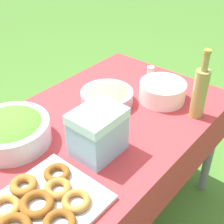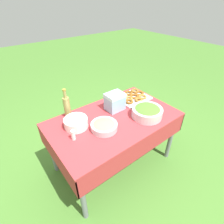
% 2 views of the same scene
% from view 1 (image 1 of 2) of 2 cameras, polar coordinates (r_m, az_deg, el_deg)
% --- Properties ---
extents(ground_plane, '(14.00, 14.00, 0.00)m').
position_cam_1_polar(ground_plane, '(1.91, -2.64, -19.27)').
color(ground_plane, '#477A2D').
extents(picnic_table, '(1.35, 0.81, 0.70)m').
position_cam_1_polar(picnic_table, '(1.46, -3.26, -5.37)').
color(picnic_table, '#B73338').
rests_on(picnic_table, ground_plane).
extents(salad_bowl, '(0.32, 0.32, 0.12)m').
position_cam_1_polar(salad_bowl, '(1.34, -18.02, -3.13)').
color(salad_bowl, silver).
rests_on(salad_bowl, picnic_table).
extents(pasta_bowl, '(0.26, 0.26, 0.08)m').
position_cam_1_polar(pasta_bowl, '(1.53, -0.94, 3.04)').
color(pasta_bowl, '#B2B7BC').
rests_on(pasta_bowl, picnic_table).
extents(donut_platter, '(0.38, 0.34, 0.05)m').
position_cam_1_polar(donut_platter, '(1.08, -12.93, -16.55)').
color(donut_platter, silver).
rests_on(donut_platter, picnic_table).
extents(plate_stack, '(0.23, 0.23, 0.10)m').
position_cam_1_polar(plate_stack, '(1.57, 9.19, 3.74)').
color(plate_stack, white).
rests_on(plate_stack, picnic_table).
extents(olive_oil_bottle, '(0.07, 0.07, 0.33)m').
position_cam_1_polar(olive_oil_bottle, '(1.44, 15.80, 3.64)').
color(olive_oil_bottle, '#998E4C').
rests_on(olive_oil_bottle, picnic_table).
extents(cooler_box, '(0.20, 0.16, 0.20)m').
position_cam_1_polar(cooler_box, '(1.20, -2.60, -3.73)').
color(cooler_box, '#8CC6E5').
rests_on(cooler_box, picnic_table).
extents(salt_shaker, '(0.04, 0.04, 0.10)m').
position_cam_1_polar(salt_shaker, '(1.71, 7.01, 6.76)').
color(salt_shaker, white).
rests_on(salt_shaker, picnic_table).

